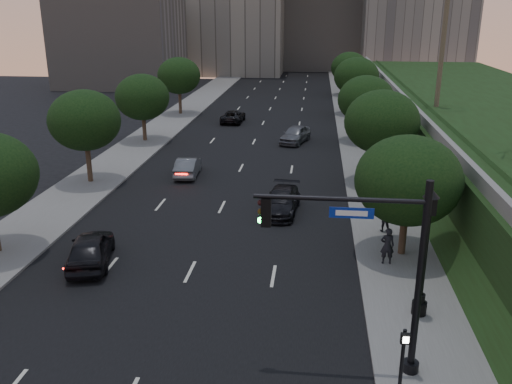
# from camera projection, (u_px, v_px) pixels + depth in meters

# --- Properties ---
(ground) EXTENTS (160.00, 160.00, 0.00)m
(ground) POSITION_uv_depth(u_px,v_px,m) (161.00, 331.00, 21.17)
(ground) COLOR black
(ground) RESTS_ON ground
(road_surface) EXTENTS (16.00, 140.00, 0.02)m
(road_surface) POSITION_uv_depth(u_px,v_px,m) (251.00, 147.00, 49.41)
(road_surface) COLOR black
(road_surface) RESTS_ON ground
(sidewalk_right) EXTENTS (4.50, 140.00, 0.15)m
(sidewalk_right) POSITION_uv_depth(u_px,v_px,m) (365.00, 149.00, 48.32)
(sidewalk_right) COLOR slate
(sidewalk_right) RESTS_ON ground
(sidewalk_left) EXTENTS (4.50, 140.00, 0.15)m
(sidewalk_left) POSITION_uv_depth(u_px,v_px,m) (142.00, 143.00, 50.46)
(sidewalk_left) COLOR slate
(sidewalk_left) RESTS_ON ground
(parapet_wall) EXTENTS (0.35, 90.00, 0.70)m
(parapet_wall) POSITION_uv_depth(u_px,v_px,m) (410.00, 106.00, 44.73)
(parapet_wall) COLOR slate
(parapet_wall) RESTS_ON embankment
(office_block_mid) EXTENTS (22.00, 18.00, 26.00)m
(office_block_mid) POSITION_uv_depth(u_px,v_px,m) (321.00, 4.00, 112.43)
(office_block_mid) COLOR gray
(office_block_mid) RESTS_ON ground
(office_block_filler) EXTENTS (18.00, 16.00, 14.00)m
(office_block_filler) POSITION_uv_depth(u_px,v_px,m) (121.00, 41.00, 87.54)
(office_block_filler) COLOR gray
(office_block_filler) RESTS_ON ground
(tree_right_a) EXTENTS (5.20, 5.20, 6.24)m
(tree_right_a) POSITION_uv_depth(u_px,v_px,m) (408.00, 180.00, 26.34)
(tree_right_a) COLOR #38281C
(tree_right_a) RESTS_ON ground
(tree_right_b) EXTENTS (5.20, 5.20, 6.74)m
(tree_right_b) POSITION_uv_depth(u_px,v_px,m) (382.00, 122.00, 37.48)
(tree_right_b) COLOR #38281C
(tree_right_b) RESTS_ON ground
(tree_right_c) EXTENTS (5.20, 5.20, 6.24)m
(tree_right_c) POSITION_uv_depth(u_px,v_px,m) (366.00, 100.00, 49.88)
(tree_right_c) COLOR #38281C
(tree_right_c) RESTS_ON ground
(tree_right_d) EXTENTS (5.20, 5.20, 6.74)m
(tree_right_d) POSITION_uv_depth(u_px,v_px,m) (356.00, 76.00, 62.90)
(tree_right_d) COLOR #38281C
(tree_right_d) RESTS_ON ground
(tree_right_e) EXTENTS (5.20, 5.20, 6.24)m
(tree_right_e) POSITION_uv_depth(u_px,v_px,m) (349.00, 68.00, 77.19)
(tree_right_e) COLOR #38281C
(tree_right_e) RESTS_ON ground
(tree_left_b) EXTENTS (5.00, 5.00, 6.71)m
(tree_left_b) POSITION_uv_depth(u_px,v_px,m) (85.00, 120.00, 37.72)
(tree_left_b) COLOR #38281C
(tree_left_b) RESTS_ON ground
(tree_left_c) EXTENTS (5.00, 5.00, 6.34)m
(tree_left_c) POSITION_uv_depth(u_px,v_px,m) (142.00, 97.00, 50.08)
(tree_left_c) COLOR #38281C
(tree_left_c) RESTS_ON ground
(tree_left_d) EXTENTS (5.00, 5.00, 6.71)m
(tree_left_d) POSITION_uv_depth(u_px,v_px,m) (179.00, 76.00, 63.14)
(tree_left_d) COLOR #38281C
(tree_left_d) RESTS_ON ground
(traffic_signal_mast) EXTENTS (5.68, 0.56, 7.00)m
(traffic_signal_mast) POSITION_uv_depth(u_px,v_px,m) (385.00, 277.00, 17.58)
(traffic_signal_mast) COLOR black
(traffic_signal_mast) RESTS_ON ground
(street_lamp) EXTENTS (0.64, 0.64, 5.62)m
(street_lamp) POSITION_uv_depth(u_px,v_px,m) (424.00, 258.00, 21.26)
(street_lamp) COLOR black
(street_lamp) RESTS_ON ground
(pedestrian_signal) EXTENTS (0.30, 0.33, 2.50)m
(pedestrian_signal) POSITION_uv_depth(u_px,v_px,m) (403.00, 356.00, 17.02)
(pedestrian_signal) COLOR black
(pedestrian_signal) RESTS_ON ground
(sedan_near_left) EXTENTS (2.99, 5.07, 1.62)m
(sedan_near_left) POSITION_uv_depth(u_px,v_px,m) (90.00, 249.00, 26.48)
(sedan_near_left) COLOR black
(sedan_near_left) RESTS_ON ground
(sedan_mid_left) EXTENTS (1.77, 4.41, 1.43)m
(sedan_mid_left) POSITION_uv_depth(u_px,v_px,m) (188.00, 167.00, 40.67)
(sedan_mid_left) COLOR #585B5F
(sedan_mid_left) RESTS_ON ground
(sedan_far_left) EXTENTS (2.38, 4.88, 1.34)m
(sedan_far_left) POSITION_uv_depth(u_px,v_px,m) (233.00, 116.00, 59.97)
(sedan_far_left) COLOR black
(sedan_far_left) RESTS_ON ground
(sedan_near_right) EXTENTS (2.42, 5.07, 1.43)m
(sedan_near_right) POSITION_uv_depth(u_px,v_px,m) (281.00, 201.00, 33.30)
(sedan_near_right) COLOR black
(sedan_near_right) RESTS_ON ground
(sedan_far_right) EXTENTS (3.19, 5.08, 1.61)m
(sedan_far_right) POSITION_uv_depth(u_px,v_px,m) (295.00, 134.00, 50.74)
(sedan_far_right) COLOR slate
(sedan_far_right) RESTS_ON ground
(pedestrian_a) EXTENTS (0.70, 0.48, 1.85)m
(pedestrian_a) POSITION_uv_depth(u_px,v_px,m) (387.00, 246.00, 26.16)
(pedestrian_a) COLOR black
(pedestrian_a) RESTS_ON sidewalk_right
(pedestrian_b) EXTENTS (0.88, 0.76, 1.58)m
(pedestrian_b) POSITION_uv_depth(u_px,v_px,m) (385.00, 218.00, 30.03)
(pedestrian_b) COLOR black
(pedestrian_b) RESTS_ON sidewalk_right
(pedestrian_c) EXTENTS (0.96, 0.57, 1.52)m
(pedestrian_c) POSITION_uv_depth(u_px,v_px,m) (375.00, 198.00, 33.21)
(pedestrian_c) COLOR black
(pedestrian_c) RESTS_ON sidewalk_right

